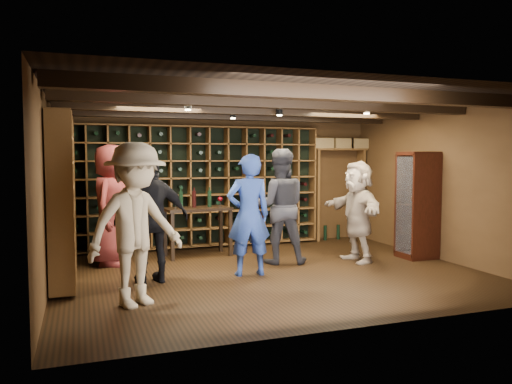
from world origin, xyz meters
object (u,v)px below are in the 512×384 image
object	(u,v)px
man_grey_suit	(279,206)
guest_woman_black	(152,219)
tasting_table	(197,213)
man_blue_shirt	(249,215)
display_cabinet	(417,207)
guest_khaki	(136,225)
guest_red_floral	(111,205)
guest_beige	(358,211)

from	to	relation	value
man_grey_suit	guest_woman_black	world-z (taller)	man_grey_suit
tasting_table	man_blue_shirt	bearing A→B (deg)	-81.99
display_cabinet	guest_khaki	size ratio (longest dim) A/B	0.94
man_blue_shirt	display_cabinet	bearing A→B (deg)	-171.98
man_grey_suit	guest_red_floral	bearing A→B (deg)	-0.91
display_cabinet	guest_woman_black	distance (m)	4.43
man_grey_suit	guest_khaki	world-z (taller)	guest_khaki
man_blue_shirt	man_grey_suit	xyz separation A→B (m)	(0.73, 0.62, 0.04)
guest_beige	guest_khaki	bearing A→B (deg)	-70.79
man_grey_suit	tasting_table	size ratio (longest dim) A/B	1.58
display_cabinet	guest_beige	distance (m)	1.09
man_grey_suit	tasting_table	distance (m)	1.49
guest_red_floral	guest_khaki	world-z (taller)	guest_red_floral
guest_woman_black	guest_red_floral	bearing A→B (deg)	-82.43
man_blue_shirt	guest_beige	xyz separation A→B (m)	(1.97, 0.33, -0.05)
man_blue_shirt	man_grey_suit	distance (m)	0.95
man_blue_shirt	tasting_table	bearing A→B (deg)	-72.84
man_grey_suit	guest_red_floral	world-z (taller)	guest_red_floral
guest_khaki	man_blue_shirt	bearing A→B (deg)	3.51
guest_beige	display_cabinet	bearing A→B (deg)	84.75
guest_red_floral	man_blue_shirt	bearing A→B (deg)	-105.24
guest_red_floral	guest_beige	bearing A→B (deg)	-83.45
guest_red_floral	guest_woman_black	world-z (taller)	guest_red_floral
man_blue_shirt	guest_red_floral	distance (m)	2.29
man_grey_suit	guest_woman_black	xyz separation A→B (m)	(-2.09, -0.61, -0.05)
guest_woman_black	tasting_table	xyz separation A→B (m)	(0.98, 1.59, -0.12)
man_blue_shirt	man_grey_suit	bearing A→B (deg)	-135.89
guest_khaki	guest_beige	size ratio (longest dim) A/B	1.14
tasting_table	guest_red_floral	bearing A→B (deg)	-177.42
guest_woman_black	guest_khaki	xyz separation A→B (m)	(-0.31, -0.98, 0.06)
man_blue_shirt	guest_beige	size ratio (longest dim) A/B	1.06
display_cabinet	man_blue_shirt	world-z (taller)	display_cabinet
man_blue_shirt	guest_woman_black	xyz separation A→B (m)	(-1.36, 0.01, -0.00)
guest_khaki	guest_beige	distance (m)	3.87
guest_red_floral	guest_khaki	bearing A→B (deg)	-154.33
guest_red_floral	guest_woman_black	bearing A→B (deg)	-139.65
guest_khaki	guest_beige	xyz separation A→B (m)	(3.65, 1.30, -0.11)
display_cabinet	guest_woman_black	bearing A→B (deg)	-177.07
guest_beige	tasting_table	world-z (taller)	guest_beige
guest_red_floral	guest_woman_black	xyz separation A→B (m)	(0.45, -1.39, -0.08)
guest_red_floral	tasting_table	bearing A→B (deg)	-59.59
man_grey_suit	tasting_table	xyz separation A→B (m)	(-1.11, 0.98, -0.17)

